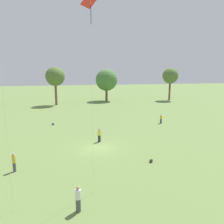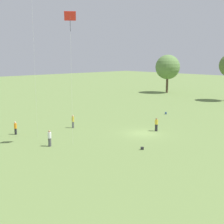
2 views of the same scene
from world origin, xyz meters
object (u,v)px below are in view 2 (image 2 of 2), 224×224
(person_1, at_px, (50,138))
(kite_2, at_px, (70,20))
(person_4, at_px, (15,128))
(picnic_bag_0, at_px, (142,148))
(person_6, at_px, (73,121))
(person_5, at_px, (156,125))
(picnic_bag_1, at_px, (166,113))

(person_1, xyz_separation_m, kite_2, (1.33, 2.19, 12.70))
(person_1, bearing_deg, person_4, 154.57)
(person_1, relative_size, person_4, 1.09)
(person_1, relative_size, picnic_bag_0, 4.62)
(person_6, height_order, picnic_bag_0, person_6)
(person_5, xyz_separation_m, picnic_bag_0, (4.24, -7.66, -0.73))
(kite_2, height_order, picnic_bag_0, kite_2)
(person_4, xyz_separation_m, kite_2, (8.87, 2.50, 12.76))
(person_4, relative_size, person_6, 0.92)
(person_5, distance_m, picnic_bag_1, 12.61)
(picnic_bag_0, bearing_deg, person_4, -156.02)
(person_1, xyz_separation_m, picnic_bag_0, (7.85, 6.54, -0.77))
(person_5, relative_size, person_6, 0.97)
(person_5, distance_m, picnic_bag_0, 8.79)
(kite_2, bearing_deg, person_5, -109.43)
(person_6, xyz_separation_m, kite_2, (6.85, -5.03, 12.68))
(person_5, bearing_deg, person_6, 134.19)
(person_1, height_order, person_5, person_1)
(kite_2, bearing_deg, person_6, -44.99)
(kite_2, xyz_separation_m, picnic_bag_1, (-4.26, 22.77, -13.43))
(person_4, bearing_deg, person_5, 59.59)
(person_6, bearing_deg, person_1, -71.76)
(person_4, bearing_deg, person_6, 82.10)
(person_4, relative_size, person_5, 0.94)
(person_6, height_order, picnic_bag_1, person_6)
(person_1, distance_m, picnic_bag_0, 10.24)
(person_4, height_order, picnic_bag_1, person_4)
(person_1, relative_size, kite_2, 0.13)
(picnic_bag_0, height_order, picnic_bag_1, picnic_bag_1)
(person_1, distance_m, kite_2, 12.95)
(person_5, bearing_deg, person_1, 172.53)
(picnic_bag_0, bearing_deg, person_1, -140.21)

